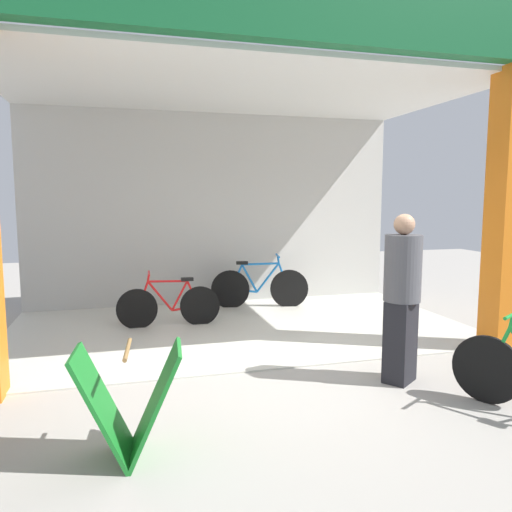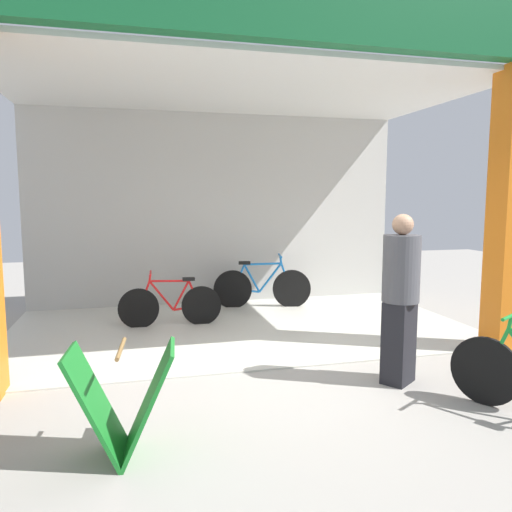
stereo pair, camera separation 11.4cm
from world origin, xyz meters
The scene contains 6 objects.
ground_plane centered at (0.00, 0.00, 0.00)m, with size 20.90×20.90×0.00m, color #9E9991.
shop_facade centered at (0.00, 1.93, 2.18)m, with size 6.65×3.94×4.02m.
bicycle_inside_0 centered at (-0.98, 2.11, 0.33)m, with size 1.48×0.41×0.81m.
bicycle_inside_1 centered at (0.62, 2.97, 0.37)m, with size 1.64×0.47×0.91m.
sandwich_board_sign centered at (-1.57, -1.45, 0.41)m, with size 0.79×0.54×0.83m.
pedestrian_2 centered at (1.10, -0.64, 0.89)m, with size 0.51×0.51×1.71m.
Camera 1 is at (-1.57, -4.88, 1.86)m, focal length 34.12 mm.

